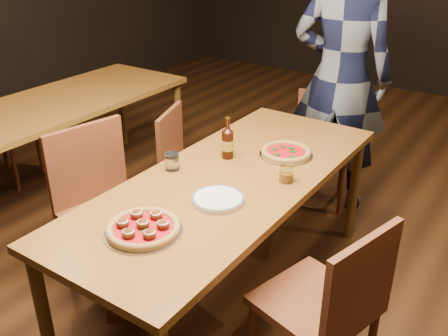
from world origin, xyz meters
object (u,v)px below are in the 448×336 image
Objects in this scene: chair_end at (321,150)px; pizza_meatball at (143,228)px; water_glass at (172,161)px; chair_nbr_left at (4,131)px; chair_main_e at (315,301)px; plate_stack at (218,199)px; table_left at (59,110)px; beer_bottle at (228,144)px; table_main at (230,189)px; diner at (341,78)px; amber_glass at (287,174)px; chair_main_nw at (112,214)px; pizza_margherita at (286,152)px; chair_main_sw at (198,170)px.

pizza_meatball is at bearing -110.69° from chair_end.
chair_nbr_left is at bearing 172.22° from water_glass.
plate_stack is at bearing -80.97° from chair_main_e.
water_glass is at bearing -15.77° from table_left.
beer_bottle is at bearing 98.62° from pizza_meatball.
table_main is at bearing 18.43° from water_glass.
water_glass is at bearing -161.57° from table_main.
pizza_meatball is 0.82m from beer_bottle.
beer_bottle is at bearing 71.53° from diner.
amber_glass is at bearing 21.32° from water_glass.
table_left is 2.02× the size of chair_main_nw.
chair_main_nw is at bearing -74.43° from chair_main_e.
diner reaches higher than water_glass.
chair_main_nw is 1.00m from pizza_margherita.
chair_main_nw is at bearing 149.84° from pizza_meatball.
table_left is 2.42m from chair_main_e.
chair_main_sw is 1.02× the size of chair_end.
pizza_meatball is 3.60× the size of water_glass.
table_main is 2.31× the size of chair_main_sw.
chair_main_nw reaches higher than beer_bottle.
chair_main_e is (2.33, -0.59, -0.21)m from table_left.
chair_end is 2.88× the size of pizza_margherita.
chair_end is 0.95m from pizza_margherita.
pizza_margherita is at bearing 118.15° from amber_glass.
chair_main_sw is at bearing 139.84° from table_main.
beer_bottle reaches higher than amber_glass.
chair_main_e is 2.93m from chair_nbr_left.
chair_main_sw is 0.46× the size of diner.
plate_stack is at bearing 74.19° from pizza_meatball.
diner reaches higher than chair_main_e.
pizza_meatball reaches higher than plate_stack.
chair_main_nw reaches higher than pizza_meatball.
pizza_meatball is (-0.65, -0.33, 0.31)m from chair_main_e.
table_left is 2.36× the size of chair_end.
diner is at bearing 92.75° from plate_stack.
water_glass is 1.48m from diner.
chair_nbr_left is at bearing -174.78° from pizza_margherita.
chair_nbr_left reaches higher than table_left.
amber_glass is 0.05× the size of diner.
pizza_margherita is 1.23× the size of plate_stack.
diner reaches higher than pizza_margherita.
pizza_margherita reaches higher than plate_stack.
chair_end is at bearing 79.61° from water_glass.
plate_stack is (2.36, -0.41, 0.34)m from chair_nbr_left.
diner is (2.28, 1.17, 0.52)m from chair_nbr_left.
pizza_meatball is 0.59m from water_glass.
table_left is 1.82m from pizza_margherita.
water_glass is at bearing -173.56° from chair_main_sw.
chair_main_sw is at bearing 13.06° from chair_main_nw.
chair_main_nw is 1.65m from chair_end.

